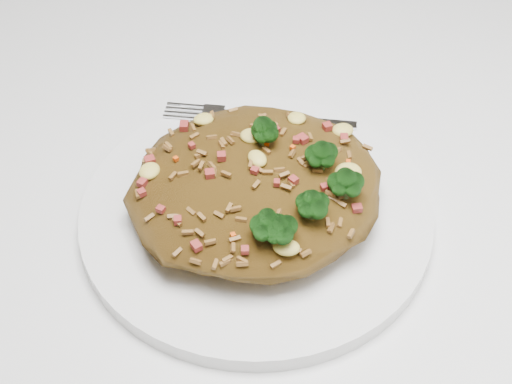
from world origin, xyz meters
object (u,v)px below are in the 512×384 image
plate (256,212)px  fried_rice (257,179)px  fork (269,118)px  dining_table (192,250)px

plate → fried_rice: 0.04m
fork → fried_rice: bearing=-88.3°
fork → dining_table: bearing=-133.9°
fried_rice → fork: fried_rice is taller
plate → fork: (0.05, 0.09, 0.01)m
dining_table → plate: bearing=-59.5°
plate → fork: 0.10m
plate → fork: bearing=61.1°
plate → fried_rice: (0.00, -0.00, 0.04)m
dining_table → fork: (0.08, 0.02, 0.11)m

